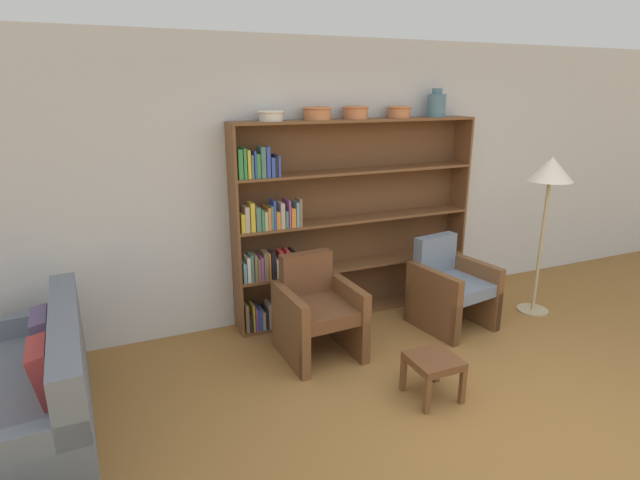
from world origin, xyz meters
TOP-DOWN VIEW (x-y plane):
  - ground_plane at (0.00, 0.00)m, footprint 24.00×24.00m
  - wall_back at (0.00, 2.62)m, footprint 12.00×0.06m
  - bookshelf at (-0.35, 2.45)m, footprint 2.54×0.30m
  - bowl_cream at (-1.00, 2.43)m, footprint 0.24×0.24m
  - bowl_slate at (-0.55, 2.43)m, footprint 0.27×0.27m
  - bowl_olive at (-0.15, 2.43)m, footprint 0.25×0.25m
  - bowl_sage at (0.33, 2.43)m, footprint 0.25×0.25m
  - vase_tall at (0.77, 2.43)m, footprint 0.19×0.19m
  - couch at (-3.03, 1.45)m, footprint 0.90×1.75m
  - armchair_leather at (-0.84, 1.76)m, footprint 0.67×0.71m
  - armchair_cushioned at (0.59, 1.76)m, footprint 0.74×0.77m
  - floor_lamp at (1.62, 1.65)m, footprint 0.43×0.43m
  - footstool at (-0.29, 0.78)m, footprint 0.36×0.36m

SIDE VIEW (x-z plane):
  - ground_plane at x=0.00m, z-range 0.00..0.00m
  - footstool at x=-0.29m, z-range 0.11..0.45m
  - couch at x=-3.03m, z-range -0.12..0.73m
  - armchair_leather at x=-0.84m, z-range -0.03..0.84m
  - armchair_cushioned at x=0.59m, z-range -0.03..0.84m
  - bookshelf at x=-0.35m, z-range -0.02..1.98m
  - wall_back at x=0.00m, z-range 0.00..2.75m
  - floor_lamp at x=1.62m, z-range 0.61..2.26m
  - bowl_cream at x=-1.00m, z-range 2.01..2.10m
  - bowl_sage at x=0.33m, z-range 2.01..2.12m
  - bowl_slate at x=-0.55m, z-range 2.01..2.13m
  - bowl_olive at x=-0.15m, z-range 2.01..2.13m
  - vase_tall at x=0.77m, z-range 1.98..2.26m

